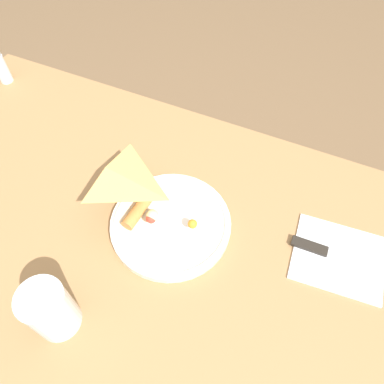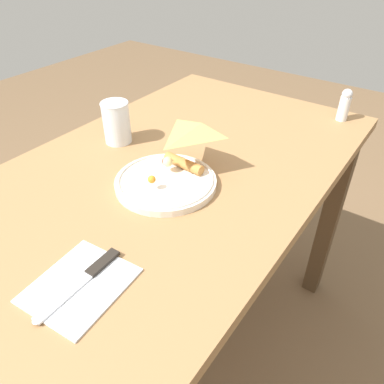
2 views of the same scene
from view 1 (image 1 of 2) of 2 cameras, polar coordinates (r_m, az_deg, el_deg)
The scene contains 6 objects.
ground_plane at distance 1.42m, azimuth -3.59°, elevation -21.22°, with size 6.00×6.00×0.00m, color brown.
dining_table at distance 0.81m, azimuth -5.94°, elevation -10.74°, with size 1.23×0.69×0.75m.
plate_pizza at distance 0.71m, azimuth -3.44°, elevation -4.60°, with size 0.23×0.23×0.05m.
milk_glass at distance 0.64m, azimuth -20.68°, elevation -16.60°, with size 0.07×0.07×0.11m.
napkin_folded at distance 0.74m, azimuth 21.37°, elevation -9.27°, with size 0.17×0.15×0.00m.
butter_knife at distance 0.73m, azimuth 20.88°, elevation -8.93°, with size 0.18×0.02×0.01m.
Camera 1 is at (0.21, -0.26, 1.38)m, focal length 35.00 mm.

